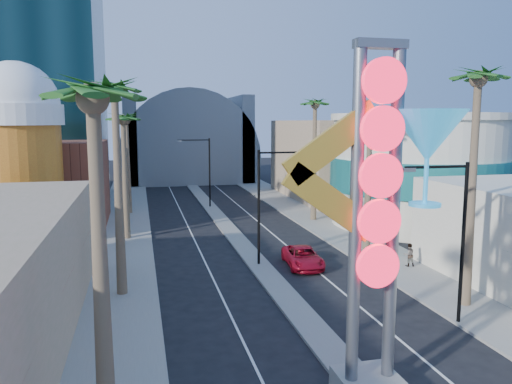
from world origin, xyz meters
name	(u,v)px	position (x,y,z in m)	size (l,w,h in m)	color
sidewalk_west	(123,227)	(-9.50, 35.00, 0.07)	(5.00, 100.00, 0.15)	gray
sidewalk_east	(315,218)	(9.50, 35.00, 0.07)	(5.00, 100.00, 0.15)	gray
median	(218,217)	(0.00, 38.00, 0.07)	(1.60, 84.00, 0.15)	gray
brick_filler_west	(52,184)	(-16.00, 38.00, 4.00)	(10.00, 10.00, 8.00)	brown
filler_east	(328,160)	(16.00, 48.00, 5.00)	(10.00, 20.00, 10.00)	tan
beer_mug	(19,148)	(-17.00, 30.00, 7.84)	(7.00, 7.00, 14.50)	#AB4816
turquoise_building	(418,171)	(18.00, 30.00, 5.25)	(16.60, 16.60, 10.60)	beige
canopy	(187,155)	(0.00, 72.00, 4.31)	(22.00, 16.00, 22.00)	slate
neon_sign	(398,197)	(0.82, 2.96, 7.31)	(6.53, 2.60, 12.55)	gray
streetlight_0	(267,196)	(0.55, 20.00, 4.88)	(3.79, 0.25, 8.00)	black
streetlight_1	(205,166)	(-0.55, 44.00, 4.88)	(3.79, 0.25, 8.00)	black
streetlight_2	(455,229)	(6.72, 8.00, 4.83)	(3.45, 0.25, 8.00)	black
palm_0	(94,120)	(-9.00, 2.00, 9.93)	(2.40, 2.40, 11.70)	brown
palm_1	(115,104)	(-9.00, 16.00, 10.82)	(2.40, 2.40, 12.70)	brown
palm_2	(123,126)	(-9.00, 30.00, 9.48)	(2.40, 2.40, 11.20)	brown
palm_3	(126,125)	(-9.00, 42.00, 9.48)	(2.40, 2.40, 11.20)	brown
palm_5	(478,94)	(9.00, 10.00, 11.27)	(2.40, 2.40, 13.20)	brown
palm_6	(370,121)	(9.00, 22.00, 9.93)	(2.40, 2.40, 11.70)	brown
palm_7	(315,112)	(9.00, 34.00, 10.82)	(2.40, 2.40, 12.70)	brown
red_pickup	(303,257)	(2.90, 19.13, 0.67)	(2.22, 4.82, 1.34)	#A70C22
pedestrian_b	(409,255)	(9.78, 17.11, 0.93)	(0.76, 0.59, 1.56)	gray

